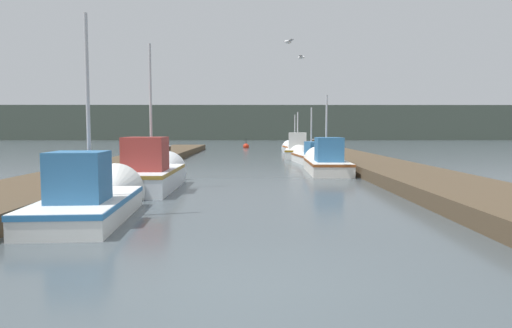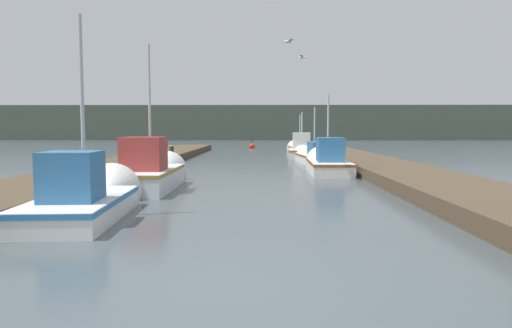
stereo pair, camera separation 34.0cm
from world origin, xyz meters
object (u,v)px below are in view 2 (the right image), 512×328
object	(u,v)px
fishing_boat_0	(88,198)
fishing_boat_4	(302,150)
mooring_piling_0	(172,155)
channel_buoy	(252,146)
fishing_boat_3	(313,157)
mooring_piling_2	(318,147)
fishing_boat_2	(327,162)
seagull_lead	(288,42)
seagull_1	(302,57)
fishing_boat_5	(299,148)
fishing_boat_1	(152,172)

from	to	relation	value
fishing_boat_0	fishing_boat_4	xyz separation A→B (m)	(6.27, 19.78, 0.08)
fishing_boat_0	fishing_boat_4	size ratio (longest dim) A/B	0.99
mooring_piling_0	channel_buoy	distance (m)	20.92
fishing_boat_3	mooring_piling_2	xyz separation A→B (m)	(1.18, 7.01, 0.23)
fishing_boat_2	fishing_boat_4	world-z (taller)	fishing_boat_2
seagull_lead	seagull_1	world-z (taller)	seagull_lead
fishing_boat_5	seagull_lead	world-z (taller)	seagull_lead
mooring_piling_2	mooring_piling_0	bearing A→B (deg)	-133.13
channel_buoy	fishing_boat_3	bearing A→B (deg)	-78.74
seagull_1	seagull_lead	bearing A→B (deg)	-7.76
fishing_boat_3	fishing_boat_5	world-z (taller)	fishing_boat_3
fishing_boat_0	seagull_lead	distance (m)	9.20
fishing_boat_1	mooring_piling_2	xyz separation A→B (m)	(7.35, 17.44, 0.08)
fishing_boat_2	seagull_lead	size ratio (longest dim) A/B	9.71
fishing_boat_1	seagull_1	world-z (taller)	seagull_1
fishing_boat_5	channel_buoy	bearing A→B (deg)	108.81
mooring_piling_0	seagull_lead	distance (m)	9.49
fishing_boat_5	mooring_piling_2	distance (m)	3.04
fishing_boat_5	fishing_boat_4	bearing A→B (deg)	-97.21
fishing_boat_0	fishing_boat_4	bearing A→B (deg)	68.62
fishing_boat_4	seagull_1	distance (m)	12.31
fishing_boat_3	channel_buoy	world-z (taller)	fishing_boat_3
fishing_boat_5	fishing_boat_1	bearing A→B (deg)	-111.58
fishing_boat_2	seagull_1	world-z (taller)	seagull_1
seagull_lead	mooring_piling_0	bearing A→B (deg)	11.83
fishing_boat_0	fishing_boat_5	distance (m)	25.67
fishing_boat_4	mooring_piling_0	distance (m)	9.79
fishing_boat_4	seagull_lead	size ratio (longest dim) A/B	8.76
fishing_boat_0	fishing_boat_2	distance (m)	11.90
seagull_1	fishing_boat_1	bearing A→B (deg)	-40.34
mooring_piling_0	seagull_1	world-z (taller)	seagull_1
fishing_boat_2	seagull_1	distance (m)	4.70
fishing_boat_4	fishing_boat_5	distance (m)	5.05
fishing_boat_2	channel_buoy	xyz separation A→B (m)	(-3.77, 23.66, -0.25)
fishing_boat_2	fishing_boat_0	bearing A→B (deg)	-121.57
fishing_boat_3	fishing_boat_5	distance (m)	9.84
fishing_boat_4	seagull_1	size ratio (longest dim) A/B	8.42
fishing_boat_0	mooring_piling_2	xyz separation A→B (m)	(7.62, 22.00, 0.19)
fishing_boat_2	channel_buoy	bearing A→B (deg)	100.62
fishing_boat_4	seagull_lead	distance (m)	14.04
fishing_boat_0	fishing_boat_4	distance (m)	20.75
channel_buoy	seagull_lead	world-z (taller)	seagull_lead
fishing_boat_1	mooring_piling_0	size ratio (longest dim) A/B	4.74
fishing_boat_2	seagull_lead	bearing A→B (deg)	-117.38
fishing_boat_2	mooring_piling_0	distance (m)	7.92
mooring_piling_0	seagull_1	distance (m)	8.74
fishing_boat_0	fishing_boat_3	xyz separation A→B (m)	(6.44, 14.99, -0.04)
fishing_boat_2	mooring_piling_0	size ratio (longest dim) A/B	5.14
channel_buoy	fishing_boat_0	bearing A→B (deg)	-94.65
fishing_boat_0	fishing_boat_2	size ratio (longest dim) A/B	0.90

